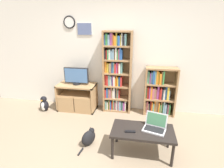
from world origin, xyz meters
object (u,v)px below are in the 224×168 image
object	(u,v)px
remote_near_laptop	(130,131)
bookshelf_tall	(116,73)
bookshelf_short	(158,93)
cat	(89,137)
laptop	(155,125)
penguin_figurine	(44,104)
television	(76,76)
tv_stand	(77,97)
coffee_table	(143,133)

from	to	relation	value
remote_near_laptop	bookshelf_tall	bearing A→B (deg)	-170.75
bookshelf_short	cat	distance (m)	1.89
laptop	remote_near_laptop	distance (m)	0.41
penguin_figurine	cat	bearing A→B (deg)	-35.22
bookshelf_short	cat	world-z (taller)	bookshelf_short
television	bookshelf_short	size ratio (longest dim) A/B	0.52
television	remote_near_laptop	world-z (taller)	television
cat	penguin_figurine	size ratio (longest dim) A/B	1.24
tv_stand	remote_near_laptop	bearing A→B (deg)	-44.91
laptop	penguin_figurine	xyz separation A→B (m)	(-2.52, 1.00, -0.32)
laptop	bookshelf_short	bearing A→B (deg)	100.05
coffee_table	cat	size ratio (longest dim) A/B	2.08
tv_stand	bookshelf_short	size ratio (longest dim) A/B	0.81
tv_stand	bookshelf_tall	world-z (taller)	bookshelf_tall
remote_near_laptop	penguin_figurine	size ratio (longest dim) A/B	0.44
bookshelf_tall	cat	size ratio (longest dim) A/B	4.01
tv_stand	bookshelf_tall	size ratio (longest dim) A/B	0.48
bookshelf_tall	bookshelf_short	world-z (taller)	bookshelf_tall
cat	bookshelf_tall	bearing A→B (deg)	109.96
bookshelf_short	remote_near_laptop	world-z (taller)	bookshelf_short
coffee_table	laptop	xyz separation A→B (m)	(0.19, 0.06, 0.11)
laptop	remote_near_laptop	size ratio (longest dim) A/B	2.40
bookshelf_tall	penguin_figurine	size ratio (longest dim) A/B	4.98
bookshelf_tall	bookshelf_short	bearing A→B (deg)	-0.18
bookshelf_short	penguin_figurine	xyz separation A→B (m)	(-2.66, -0.37, -0.35)
television	coffee_table	xyz separation A→B (m)	(1.57, -1.31, -0.46)
coffee_table	laptop	bearing A→B (deg)	18.02
bookshelf_short	coffee_table	xyz separation A→B (m)	(-0.33, -1.43, -0.14)
tv_stand	remote_near_laptop	size ratio (longest dim) A/B	5.45
laptop	remote_near_laptop	world-z (taller)	laptop
laptop	remote_near_laptop	xyz separation A→B (m)	(-0.37, -0.15, -0.05)
television	bookshelf_tall	xyz separation A→B (m)	(0.92, 0.13, 0.08)
tv_stand	television	bearing A→B (deg)	50.44
coffee_table	laptop	world-z (taller)	laptop
bookshelf_tall	laptop	xyz separation A→B (m)	(0.84, -1.38, -0.43)
bookshelf_short	laptop	world-z (taller)	bookshelf_short
remote_near_laptop	cat	size ratio (longest dim) A/B	0.35
laptop	penguin_figurine	size ratio (longest dim) A/B	1.06
tv_stand	bookshelf_short	world-z (taller)	bookshelf_short
television	penguin_figurine	bearing A→B (deg)	-162.25
remote_near_laptop	cat	bearing A→B (deg)	-109.00
laptop	coffee_table	bearing A→B (deg)	-145.89
coffee_table	remote_near_laptop	bearing A→B (deg)	-154.26
laptop	cat	size ratio (longest dim) A/B	0.85
bookshelf_tall	coffee_table	distance (m)	1.66
bookshelf_short	remote_near_laptop	xyz separation A→B (m)	(-0.52, -1.52, -0.08)
coffee_table	remote_near_laptop	size ratio (longest dim) A/B	5.88
coffee_table	bookshelf_short	bearing A→B (deg)	76.98
bookshelf_short	bookshelf_tall	bearing A→B (deg)	179.82
television	cat	distance (m)	1.59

